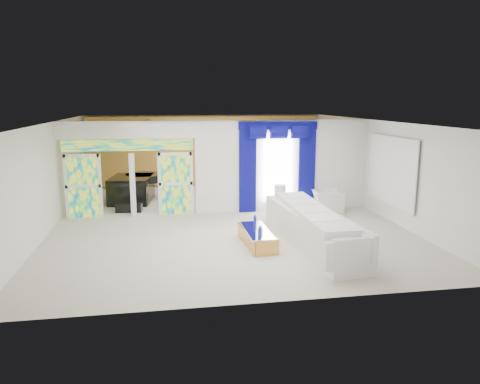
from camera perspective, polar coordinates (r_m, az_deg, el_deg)
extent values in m
plane|color=#B7AF9E|center=(14.24, -2.00, -3.44)|extent=(12.00, 12.00, 0.00)
cube|color=white|center=(15.32, 5.47, 3.30)|extent=(5.70, 0.18, 3.00)
cube|color=white|center=(14.71, -13.78, 7.50)|extent=(4.30, 0.18, 0.55)
cube|color=#994C3F|center=(15.08, -18.87, 0.69)|extent=(0.95, 0.04, 2.00)
cube|color=#994C3F|center=(14.88, -7.99, 1.06)|extent=(0.95, 0.04, 2.00)
cube|color=#994C3F|center=(14.75, -13.69, 5.66)|extent=(4.00, 0.05, 0.35)
cube|color=white|center=(15.17, 4.65, 3.05)|extent=(1.00, 0.02, 2.30)
cube|color=#08044E|center=(14.93, 0.95, 2.76)|extent=(0.55, 0.10, 2.80)
cube|color=#08044E|center=(15.42, 8.28, 2.92)|extent=(0.55, 0.10, 2.80)
cube|color=#08044E|center=(15.00, 4.76, 8.21)|extent=(2.60, 0.12, 0.25)
cube|color=white|center=(14.48, 18.30, 2.51)|extent=(0.04, 2.70, 1.90)
cube|color=#AE7629|center=(19.74, -4.31, 5.14)|extent=(9.70, 0.12, 2.90)
cube|color=silver|center=(11.74, 8.93, -4.63)|extent=(1.36, 4.61, 0.86)
cube|color=gold|center=(11.74, 2.13, -5.71)|extent=(0.73, 1.78, 0.39)
cube|color=white|center=(15.05, 6.06, -1.94)|extent=(1.17, 0.50, 0.38)
cylinder|color=silver|center=(14.87, 4.98, -0.19)|extent=(0.36, 0.36, 0.58)
imported|color=silver|center=(15.49, 10.70, -1.06)|extent=(1.08, 1.20, 0.71)
cube|color=black|center=(17.08, -13.30, 0.35)|extent=(1.63, 2.00, 0.92)
cube|color=black|center=(15.59, -13.60, -1.91)|extent=(0.88, 0.44, 0.28)
cube|color=#A57B52|center=(16.36, -19.52, -0.69)|extent=(0.62, 0.58, 0.81)
sphere|color=gold|center=(17.08, -11.35, 7.85)|extent=(0.60, 0.60, 0.60)
cylinder|color=silver|center=(11.46, 2.60, -4.79)|extent=(0.10, 0.10, 0.13)
cylinder|color=#14148E|center=(12.25, 1.87, -3.56)|extent=(0.08, 0.08, 0.20)
cylinder|color=navy|center=(11.09, 2.46, -5.13)|extent=(0.09, 0.09, 0.22)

